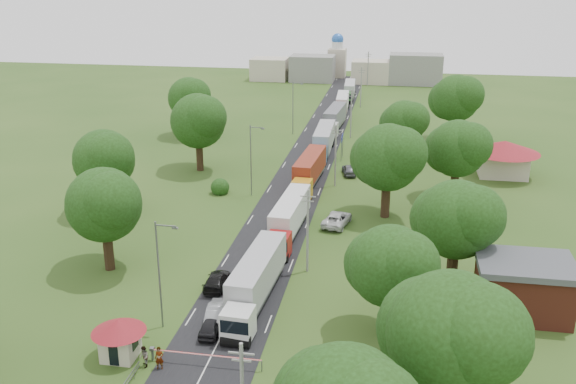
% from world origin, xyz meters
% --- Properties ---
extents(ground, '(260.00, 260.00, 0.00)m').
position_xyz_m(ground, '(0.00, 0.00, 0.00)').
color(ground, '#2A4A18').
rests_on(ground, ground).
extents(road, '(8.00, 200.00, 0.04)m').
position_xyz_m(road, '(0.00, 20.00, 0.00)').
color(road, black).
rests_on(road, ground).
extents(boom_barrier, '(9.22, 0.35, 1.18)m').
position_xyz_m(boom_barrier, '(-1.36, -25.00, 0.89)').
color(boom_barrier, slate).
rests_on(boom_barrier, ground).
extents(guard_booth, '(4.40, 4.40, 3.45)m').
position_xyz_m(guard_booth, '(-7.20, -25.00, 2.16)').
color(guard_booth, beige).
rests_on(guard_booth, ground).
extents(info_sign, '(0.12, 3.10, 4.10)m').
position_xyz_m(info_sign, '(5.20, 35.00, 3.00)').
color(info_sign, slate).
rests_on(info_sign, ground).
extents(pole_1, '(1.60, 0.24, 9.00)m').
position_xyz_m(pole_1, '(5.50, -7.00, 4.68)').
color(pole_1, gray).
rests_on(pole_1, ground).
extents(pole_2, '(1.60, 0.24, 9.00)m').
position_xyz_m(pole_2, '(5.50, 21.00, 4.68)').
color(pole_2, gray).
rests_on(pole_2, ground).
extents(pole_3, '(1.60, 0.24, 9.00)m').
position_xyz_m(pole_3, '(5.50, 49.00, 4.68)').
color(pole_3, gray).
rests_on(pole_3, ground).
extents(pole_4, '(1.60, 0.24, 9.00)m').
position_xyz_m(pole_4, '(5.50, 77.00, 4.68)').
color(pole_4, gray).
rests_on(pole_4, ground).
extents(pole_5, '(1.60, 0.24, 9.00)m').
position_xyz_m(pole_5, '(5.50, 105.00, 4.68)').
color(pole_5, gray).
rests_on(pole_5, ground).
extents(lamp_0, '(2.03, 0.22, 10.00)m').
position_xyz_m(lamp_0, '(-5.35, -20.00, 5.55)').
color(lamp_0, slate).
rests_on(lamp_0, ground).
extents(lamp_1, '(2.03, 0.22, 10.00)m').
position_xyz_m(lamp_1, '(-5.35, 15.00, 5.55)').
color(lamp_1, slate).
rests_on(lamp_1, ground).
extents(lamp_2, '(2.03, 0.22, 10.00)m').
position_xyz_m(lamp_2, '(-5.35, 50.00, 5.55)').
color(lamp_2, slate).
rests_on(lamp_2, ground).
extents(tree_1, '(9.60, 9.60, 12.05)m').
position_xyz_m(tree_1, '(17.99, -29.83, 7.85)').
color(tree_1, '#382616').
rests_on(tree_1, ground).
extents(tree_2, '(8.00, 8.00, 10.10)m').
position_xyz_m(tree_2, '(13.99, -17.86, 6.60)').
color(tree_2, '#382616').
rests_on(tree_2, ground).
extents(tree_3, '(8.80, 8.80, 11.07)m').
position_xyz_m(tree_3, '(19.99, -7.84, 7.22)').
color(tree_3, '#382616').
rests_on(tree_3, ground).
extents(tree_4, '(9.60, 9.60, 12.05)m').
position_xyz_m(tree_4, '(12.99, 10.17, 7.85)').
color(tree_4, '#382616').
rests_on(tree_4, ground).
extents(tree_5, '(8.80, 8.80, 11.07)m').
position_xyz_m(tree_5, '(21.99, 18.16, 7.22)').
color(tree_5, '#382616').
rests_on(tree_5, ground).
extents(tree_6, '(8.00, 8.00, 10.10)m').
position_xyz_m(tree_6, '(14.99, 35.14, 6.60)').
color(tree_6, '#382616').
rests_on(tree_6, ground).
extents(tree_7, '(9.60, 9.60, 12.05)m').
position_xyz_m(tree_7, '(23.99, 50.17, 7.85)').
color(tree_7, '#382616').
rests_on(tree_7, ground).
extents(tree_10, '(8.80, 8.80, 11.07)m').
position_xyz_m(tree_10, '(-15.01, -9.84, 7.22)').
color(tree_10, '#382616').
rests_on(tree_10, ground).
extents(tree_11, '(8.80, 8.80, 11.07)m').
position_xyz_m(tree_11, '(-22.01, 5.16, 7.22)').
color(tree_11, '#382616').
rests_on(tree_11, ground).
extents(tree_12, '(9.60, 9.60, 12.05)m').
position_xyz_m(tree_12, '(-16.01, 25.17, 7.85)').
color(tree_12, '#382616').
rests_on(tree_12, ground).
extents(tree_13, '(8.80, 8.80, 11.07)m').
position_xyz_m(tree_13, '(-24.01, 45.16, 7.22)').
color(tree_13, '#382616').
rests_on(tree_13, ground).
extents(house_brick, '(8.60, 6.60, 5.20)m').
position_xyz_m(house_brick, '(26.00, -12.00, 2.65)').
color(house_brick, maroon).
rests_on(house_brick, ground).
extents(house_cream, '(10.08, 10.08, 5.80)m').
position_xyz_m(house_cream, '(30.00, 30.00, 3.64)').
color(house_cream, beige).
rests_on(house_cream, ground).
extents(distant_town, '(52.00, 8.00, 8.00)m').
position_xyz_m(distant_town, '(0.68, 110.00, 3.49)').
color(distant_town, gray).
rests_on(distant_town, ground).
extents(church, '(5.00, 5.00, 12.30)m').
position_xyz_m(church, '(-4.00, 118.00, 5.39)').
color(church, beige).
rests_on(church, ground).
extents(truck_0, '(3.35, 15.53, 4.29)m').
position_xyz_m(truck_0, '(1.62, -14.38, 2.28)').
color(truck_0, silver).
rests_on(truck_0, ground).
extents(truck_1, '(3.16, 14.95, 4.13)m').
position_xyz_m(truck_1, '(1.99, 2.03, 2.19)').
color(truck_1, maroon).
rests_on(truck_1, ground).
extents(truck_2, '(3.36, 15.32, 4.23)m').
position_xyz_m(truck_2, '(1.74, 20.58, 2.24)').
color(truck_2, orange).
rests_on(truck_2, ground).
extents(truck_3, '(2.94, 15.64, 4.33)m').
position_xyz_m(truck_3, '(1.83, 37.42, 2.30)').
color(truck_3, '#1C65A9').
rests_on(truck_3, ground).
extents(truck_4, '(3.42, 15.22, 4.20)m').
position_xyz_m(truck_4, '(1.90, 54.65, 2.23)').
color(truck_4, '#BDBDBD').
rests_on(truck_4, ground).
extents(truck_5, '(2.92, 13.91, 3.84)m').
position_xyz_m(truck_5, '(1.95, 70.13, 2.04)').
color(truck_5, '#A81928').
rests_on(truck_5, ground).
extents(truck_6, '(2.92, 13.78, 3.81)m').
position_xyz_m(truck_6, '(2.20, 86.48, 2.02)').
color(truck_6, '#276626').
rests_on(truck_6, ground).
extents(car_lane_front, '(1.83, 4.11, 1.37)m').
position_xyz_m(car_lane_front, '(-1.00, -20.29, 0.69)').
color(car_lane_front, black).
rests_on(car_lane_front, ground).
extents(car_lane_mid, '(2.22, 5.07, 1.62)m').
position_xyz_m(car_lane_mid, '(-1.00, -18.00, 0.81)').
color(car_lane_mid, gray).
rests_on(car_lane_mid, ground).
extents(car_lane_rear, '(2.21, 5.07, 1.45)m').
position_xyz_m(car_lane_rear, '(-2.80, -12.00, 0.73)').
color(car_lane_rear, black).
rests_on(car_lane_rear, ground).
extents(car_verge_near, '(3.70, 6.12, 1.59)m').
position_xyz_m(car_verge_near, '(7.28, 6.11, 0.79)').
color(car_verge_near, silver).
rests_on(car_verge_near, ground).
extents(car_verge_far, '(2.81, 4.89, 1.57)m').
position_xyz_m(car_verge_far, '(7.08, 26.72, 0.78)').
color(car_verge_far, '#595B61').
rests_on(car_verge_far, ground).
extents(pedestrian_near, '(0.75, 0.55, 1.92)m').
position_xyz_m(pedestrian_near, '(-3.50, -26.03, 0.96)').
color(pedestrian_near, gray).
rests_on(pedestrian_near, ground).
extents(pedestrian_booth, '(1.03, 1.11, 1.81)m').
position_xyz_m(pedestrian_booth, '(-4.80, -26.00, 0.91)').
color(pedestrian_booth, gray).
rests_on(pedestrian_booth, ground).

